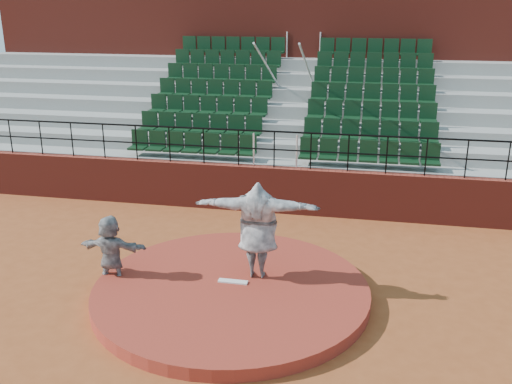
# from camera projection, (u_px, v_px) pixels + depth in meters

# --- Properties ---
(ground) EXTENTS (90.00, 90.00, 0.00)m
(ground) POSITION_uv_depth(u_px,v_px,m) (231.00, 297.00, 11.44)
(ground) COLOR #974922
(ground) RESTS_ON ground
(pitchers_mound) EXTENTS (5.50, 5.50, 0.25)m
(pitchers_mound) POSITION_uv_depth(u_px,v_px,m) (231.00, 291.00, 11.40)
(pitchers_mound) COLOR maroon
(pitchers_mound) RESTS_ON ground
(pitching_rubber) EXTENTS (0.60, 0.15, 0.03)m
(pitching_rubber) POSITION_uv_depth(u_px,v_px,m) (233.00, 281.00, 11.50)
(pitching_rubber) COLOR white
(pitching_rubber) RESTS_ON pitchers_mound
(boundary_wall) EXTENTS (24.00, 0.30, 1.30)m
(boundary_wall) POSITION_uv_depth(u_px,v_px,m) (274.00, 190.00, 15.88)
(boundary_wall) COLOR maroon
(boundary_wall) RESTS_ON ground
(wall_railing) EXTENTS (24.04, 0.05, 1.03)m
(wall_railing) POSITION_uv_depth(u_px,v_px,m) (274.00, 141.00, 15.44)
(wall_railing) COLOR black
(wall_railing) RESTS_ON boundary_wall
(seating_deck) EXTENTS (24.00, 5.97, 4.63)m
(seating_deck) POSITION_uv_depth(u_px,v_px,m) (292.00, 133.00, 19.01)
(seating_deck) COLOR #989892
(seating_deck) RESTS_ON ground
(press_box_facade) EXTENTS (24.00, 3.00, 7.10)m
(press_box_facade) POSITION_uv_depth(u_px,v_px,m) (308.00, 58.00, 22.02)
(press_box_facade) COLOR maroon
(press_box_facade) RESTS_ON ground
(pitcher) EXTENTS (2.51, 0.78, 2.03)m
(pitcher) POSITION_uv_depth(u_px,v_px,m) (258.00, 230.00, 11.48)
(pitcher) COLOR black
(pitcher) RESTS_ON pitchers_mound
(fielder) EXTENTS (1.43, 0.49, 1.53)m
(fielder) POSITION_uv_depth(u_px,v_px,m) (111.00, 251.00, 11.70)
(fielder) COLOR black
(fielder) RESTS_ON ground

